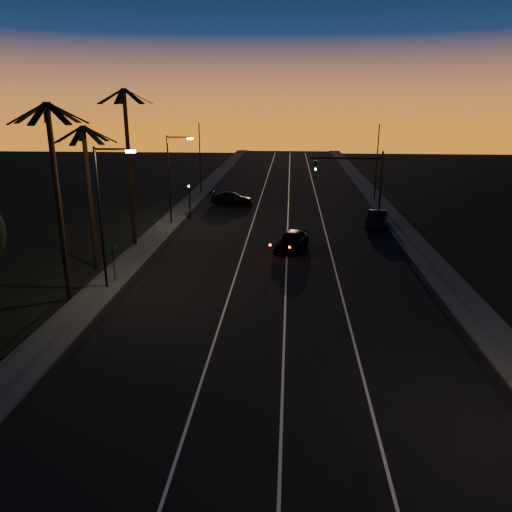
# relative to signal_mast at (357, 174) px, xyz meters

# --- Properties ---
(road) EXTENTS (20.00, 170.00, 0.01)m
(road) POSITION_rel_signal_mast_xyz_m (-7.14, -9.99, -4.78)
(road) COLOR black
(road) RESTS_ON ground
(sidewalk_left) EXTENTS (2.40, 170.00, 0.16)m
(sidewalk_left) POSITION_rel_signal_mast_xyz_m (-18.34, -9.99, -4.70)
(sidewalk_left) COLOR #3D3D3B
(sidewalk_left) RESTS_ON ground
(sidewalk_right) EXTENTS (2.40, 170.00, 0.16)m
(sidewalk_right) POSITION_rel_signal_mast_xyz_m (4.06, -9.99, -4.70)
(sidewalk_right) COLOR #3D3D3B
(sidewalk_right) RESTS_ON ground
(lane_stripe_left) EXTENTS (0.12, 160.00, 0.01)m
(lane_stripe_left) POSITION_rel_signal_mast_xyz_m (-10.14, -9.99, -4.76)
(lane_stripe_left) COLOR silver
(lane_stripe_left) RESTS_ON road
(lane_stripe_mid) EXTENTS (0.12, 160.00, 0.01)m
(lane_stripe_mid) POSITION_rel_signal_mast_xyz_m (-6.64, -9.99, -4.76)
(lane_stripe_mid) COLOR silver
(lane_stripe_mid) RESTS_ON road
(lane_stripe_right) EXTENTS (0.12, 160.00, 0.01)m
(lane_stripe_right) POSITION_rel_signal_mast_xyz_m (-3.14, -9.99, -4.76)
(lane_stripe_right) COLOR silver
(lane_stripe_right) RESTS_ON road
(palm_near) EXTENTS (4.25, 4.16, 11.53)m
(palm_near) POSITION_rel_signal_mast_xyz_m (-19.74, -21.99, 2.29)
(palm_near) COLOR black
(palm_near) RESTS_ON ground
(palm_mid) EXTENTS (4.25, 4.16, 10.03)m
(palm_mid) POSITION_rel_signal_mast_xyz_m (-20.34, -15.99, 1.47)
(palm_mid) COLOR black
(palm_mid) RESTS_ON ground
(palm_far) EXTENTS (4.25, 4.16, 12.53)m
(palm_far) POSITION_rel_signal_mast_xyz_m (-19.34, -9.99, 2.83)
(palm_far) COLOR black
(palm_far) RESTS_ON ground
(streetlight_left_near) EXTENTS (2.55, 0.26, 9.00)m
(streetlight_left_near) POSITION_rel_signal_mast_xyz_m (-17.84, -19.99, 0.54)
(streetlight_left_near) COLOR black
(streetlight_left_near) RESTS_ON ground
(streetlight_left_far) EXTENTS (2.55, 0.26, 8.50)m
(streetlight_left_far) POSITION_rel_signal_mast_xyz_m (-17.82, -1.99, 0.28)
(streetlight_left_far) COLOR black
(streetlight_left_far) RESTS_ON ground
(street_sign) EXTENTS (0.70, 0.06, 2.60)m
(street_sign) POSITION_rel_signal_mast_xyz_m (-17.94, -18.99, -3.13)
(street_sign) COLOR black
(street_sign) RESTS_ON ground
(signal_mast) EXTENTS (7.10, 0.41, 7.00)m
(signal_mast) POSITION_rel_signal_mast_xyz_m (0.00, 0.00, 0.00)
(signal_mast) COLOR black
(signal_mast) RESTS_ON ground
(signal_post) EXTENTS (0.28, 0.37, 4.20)m
(signal_post) POSITION_rel_signal_mast_xyz_m (-16.64, -0.01, -1.89)
(signal_post) COLOR black
(signal_post) RESTS_ON ground
(far_pole_left) EXTENTS (0.14, 0.14, 9.00)m
(far_pole_left) POSITION_rel_signal_mast_xyz_m (-18.14, 15.01, -0.28)
(far_pole_left) COLOR black
(far_pole_left) RESTS_ON ground
(far_pole_right) EXTENTS (0.14, 0.14, 9.00)m
(far_pole_right) POSITION_rel_signal_mast_xyz_m (3.86, 12.01, -0.28)
(far_pole_right) COLOR black
(far_pole_right) RESTS_ON ground
(lead_car) EXTENTS (3.38, 5.43, 1.57)m
(lead_car) POSITION_rel_signal_mast_xyz_m (-6.27, -10.34, -3.98)
(lead_car) COLOR black
(lead_car) RESTS_ON road
(right_car) EXTENTS (2.81, 4.98, 1.55)m
(right_car) POSITION_rel_signal_mast_xyz_m (1.86, -2.05, -3.99)
(right_car) COLOR black
(right_car) RESTS_ON road
(cross_car) EXTENTS (5.29, 2.99, 1.45)m
(cross_car) POSITION_rel_signal_mast_xyz_m (-13.23, 7.88, -4.05)
(cross_car) COLOR black
(cross_car) RESTS_ON road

